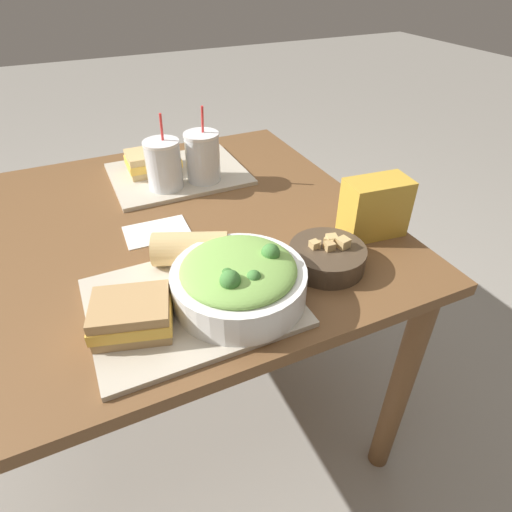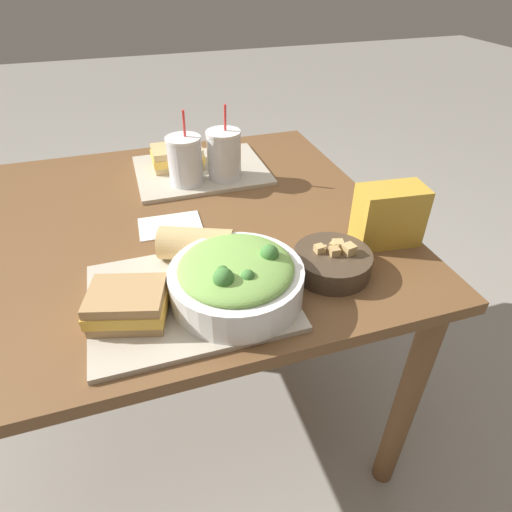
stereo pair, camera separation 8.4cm
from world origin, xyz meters
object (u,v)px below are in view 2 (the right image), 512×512
Objects in this scene: drink_cup_dark at (185,162)px; chip_bag at (389,215)px; soup_bowl at (332,262)px; sandwich_near at (128,304)px; baguette_near at (197,244)px; napkin_folded at (170,226)px; salad_bowl at (237,278)px; sandwich_far at (177,157)px; drink_cup_red at (224,156)px.

drink_cup_dark reaches higher than chip_bag.
soup_bowl is 0.43m from sandwich_near.
baguette_near is at bearing -96.61° from drink_cup_dark.
salad_bowl is at bearing -74.93° from napkin_folded.
salad_bowl is 0.34m from napkin_folded.
chip_bag reaches higher than salad_bowl.
drink_cup_red is at bearing -43.96° from sandwich_far.
sandwich_far is (0.20, 0.64, -0.00)m from sandwich_near.
sandwich_near and sandwich_far have the same top height.
salad_bowl is 0.16m from baguette_near.
sandwich_far is 0.98× the size of napkin_folded.
sandwich_far is 0.17m from drink_cup_red.
soup_bowl is at bearing -68.92° from sandwich_far.
sandwich_near is at bearing -176.74° from soup_bowl.
soup_bowl is 0.77× the size of drink_cup_red.
sandwich_near is 0.94× the size of baguette_near.
sandwich_near is 0.78× the size of drink_cup_dark.
drink_cup_red is (0.12, -0.12, 0.03)m from sandwich_far.
napkin_folded is at bearing 35.48° from baguette_near.
salad_bowl is at bearing -89.54° from drink_cup_dark.
sandwich_far is at bearing 88.74° from sandwich_near.
napkin_folded is (-0.09, 0.32, -0.06)m from salad_bowl.
baguette_near is (-0.27, 0.12, 0.02)m from soup_bowl.
salad_bowl is at bearing -88.43° from sandwich_far.
napkin_folded is at bearing 105.07° from salad_bowl.
baguette_near is 0.45m from chip_bag.
drink_cup_red reaches higher than sandwich_far.
drink_cup_dark reaches higher than napkin_folded.
drink_cup_red reaches higher than napkin_folded.
chip_bag is at bearing 22.21° from soup_bowl.
sandwich_near is at bearing -110.71° from napkin_folded.
sandwich_far is (0.04, 0.50, -0.00)m from baguette_near.
salad_bowl is 0.21m from sandwich_near.
sandwich_near is 0.56m from drink_cup_dark.
baguette_near is 1.11× the size of chip_bag.
soup_bowl is at bearing -43.69° from napkin_folded.
soup_bowl is 0.52m from drink_cup_red.
chip_bag is (0.44, -0.05, 0.02)m from baguette_near.
drink_cup_red is at bearing 0.00° from drink_cup_dark.
soup_bowl is at bearing -151.80° from chip_bag.
chip_bag is (0.41, -0.55, 0.03)m from sandwich_far.
sandwich_far reaches higher than soup_bowl.
sandwich_far is 0.74× the size of drink_cup_dark.
drink_cup_dark is 0.23m from napkin_folded.
drink_cup_dark is at bearing 16.24° from baguette_near.
drink_cup_red reaches higher than sandwich_near.
chip_bag is 1.00× the size of napkin_folded.
baguette_near is at bearing 107.80° from salad_bowl.
soup_bowl is 1.05× the size of napkin_folded.
napkin_folded is (-0.31, 0.29, -0.03)m from soup_bowl.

